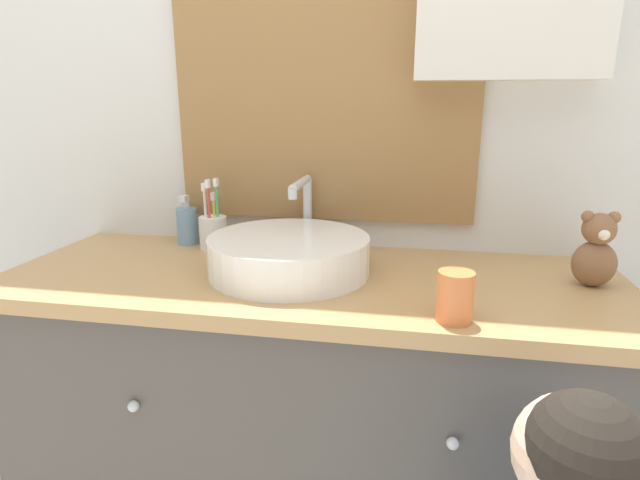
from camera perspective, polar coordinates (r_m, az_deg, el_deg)
The scene contains 7 objects.
wall_back at distance 1.40m, azimuth 2.31°, elevation 18.59°, with size 3.20×0.18×2.50m.
vanity_counter at distance 1.37m, azimuth -1.15°, elevation -20.00°, with size 1.46×0.54×0.81m.
sink_basin at distance 1.19m, azimuth -3.49°, elevation -1.51°, with size 0.38×0.43×0.21m.
toothbrush_holder at distance 1.41m, azimuth -12.10°, elevation 1.05°, with size 0.08×0.08×0.20m.
soap_dispenser at distance 1.48m, azimuth -14.91°, elevation 1.67°, with size 0.06×0.06×0.14m.
teddy_bear at distance 1.24m, azimuth 28.99°, elevation -1.12°, with size 0.09×0.08×0.17m.
drinking_cup at distance 0.96m, azimuth 15.17°, elevation -6.27°, with size 0.07×0.07×0.10m, color orange.
Camera 1 is at (0.23, -0.76, 1.20)m, focal length 28.00 mm.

